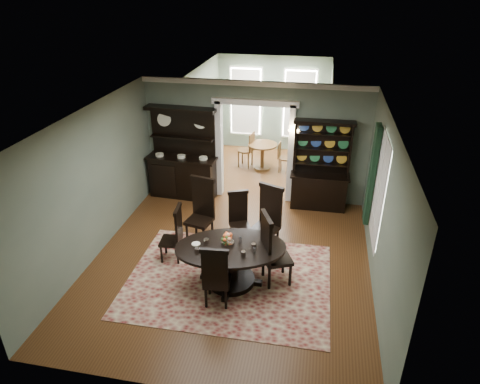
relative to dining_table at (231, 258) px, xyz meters
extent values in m
cube|color=brown|center=(-0.15, 0.56, -0.56)|extent=(5.50, 6.00, 0.01)
cube|color=silver|center=(-0.15, 0.56, 2.44)|extent=(5.50, 6.00, 0.01)
cube|color=slate|center=(-2.90, 0.56, 0.94)|extent=(0.01, 6.00, 3.00)
cube|color=slate|center=(2.60, 0.56, 0.94)|extent=(0.01, 6.00, 3.00)
cube|color=slate|center=(-0.15, -2.44, 0.94)|extent=(5.50, 0.01, 3.00)
cube|color=slate|center=(-1.97, 3.56, 0.94)|extent=(1.85, 0.01, 3.00)
cube|color=slate|center=(1.68, 3.56, 0.94)|extent=(1.85, 0.01, 3.00)
cube|color=slate|center=(-0.15, 3.56, 2.19)|extent=(1.80, 0.01, 0.50)
cube|color=silver|center=(-0.15, 3.51, 2.38)|extent=(5.50, 0.10, 0.12)
cube|color=brown|center=(-0.15, 5.31, -0.56)|extent=(3.50, 3.50, 0.01)
cube|color=silver|center=(-0.15, 5.31, 2.44)|extent=(3.50, 3.50, 0.01)
cube|color=slate|center=(-1.90, 5.31, 0.94)|extent=(0.01, 3.50, 3.00)
cube|color=slate|center=(1.60, 5.31, 0.94)|extent=(0.01, 3.50, 3.00)
cube|color=slate|center=(-0.15, 7.06, 0.94)|extent=(3.50, 0.01, 3.00)
cube|color=silver|center=(-1.00, 7.01, 0.99)|extent=(1.05, 0.06, 2.20)
cube|color=silver|center=(0.70, 7.01, 0.99)|extent=(1.05, 0.06, 2.20)
cube|color=silver|center=(-1.05, 3.56, 0.69)|extent=(0.14, 0.25, 2.50)
cube|color=silver|center=(0.75, 3.56, 0.69)|extent=(0.14, 0.25, 2.50)
cube|color=silver|center=(-0.15, 3.56, 1.94)|extent=(2.08, 0.25, 0.14)
cube|color=white|center=(2.59, 1.16, 1.04)|extent=(0.02, 1.10, 2.00)
cube|color=silver|center=(2.58, 1.16, 1.04)|extent=(0.01, 1.22, 2.12)
cube|color=#16331F|center=(2.50, 1.84, 1.04)|extent=(0.10, 0.35, 2.10)
cube|color=#B28A2F|center=(0.80, 3.48, 1.29)|extent=(0.08, 0.05, 0.18)
sphere|color=#FFD88C|center=(0.70, 3.33, 1.37)|extent=(0.07, 0.07, 0.07)
sphere|color=#FFD88C|center=(0.90, 3.33, 1.37)|extent=(0.07, 0.07, 0.07)
cube|color=maroon|center=(-0.06, 0.06, -0.55)|extent=(3.81, 2.93, 0.01)
ellipsoid|color=black|center=(0.00, 0.00, 0.22)|extent=(2.27, 1.72, 0.05)
cylinder|color=black|center=(0.00, 0.00, 0.18)|extent=(2.26, 2.26, 0.03)
cylinder|color=black|center=(0.00, 0.00, -0.15)|extent=(0.26, 0.26, 0.70)
cylinder|color=black|center=(0.00, 0.00, -0.50)|extent=(0.89, 0.89, 0.11)
cylinder|color=silver|center=(-0.07, 0.08, 0.26)|extent=(0.24, 0.24, 0.04)
cube|color=black|center=(-0.95, 1.23, -0.05)|extent=(0.60, 0.59, 0.07)
cube|color=black|center=(-0.90, 1.44, 0.40)|extent=(0.51, 0.16, 0.86)
cube|color=black|center=(-0.90, 1.44, 0.84)|extent=(0.56, 0.19, 0.09)
cylinder|color=black|center=(-1.19, 1.07, -0.30)|extent=(0.06, 0.06, 0.51)
cylinder|color=black|center=(-0.80, 0.99, -0.30)|extent=(0.06, 0.06, 0.51)
cylinder|color=black|center=(-1.10, 1.46, -0.30)|extent=(0.06, 0.06, 0.51)
cylinder|color=black|center=(-0.71, 1.38, -0.30)|extent=(0.06, 0.06, 0.51)
cube|color=black|center=(-0.10, 1.35, -0.14)|extent=(0.53, 0.52, 0.05)
cube|color=black|center=(-0.16, 1.51, 0.21)|extent=(0.40, 0.20, 0.70)
cube|color=black|center=(-0.16, 1.51, 0.57)|extent=(0.44, 0.23, 0.07)
cylinder|color=black|center=(-0.18, 1.14, -0.35)|extent=(0.04, 0.04, 0.41)
cylinder|color=black|center=(0.12, 1.26, -0.35)|extent=(0.04, 0.04, 0.41)
cylinder|color=black|center=(-0.31, 1.44, -0.35)|extent=(0.04, 0.04, 0.41)
cylinder|color=black|center=(-0.01, 1.56, -0.35)|extent=(0.04, 0.04, 0.41)
cube|color=black|center=(0.47, 1.17, -0.05)|extent=(0.65, 0.64, 0.07)
cube|color=black|center=(0.55, 1.37, 0.39)|extent=(0.49, 0.24, 0.86)
cube|color=black|center=(0.55, 1.37, 0.83)|extent=(0.54, 0.28, 0.09)
cylinder|color=black|center=(0.21, 1.06, -0.30)|extent=(0.05, 0.05, 0.51)
cylinder|color=black|center=(0.57, 0.91, -0.30)|extent=(0.05, 0.05, 0.51)
cylinder|color=black|center=(0.36, 1.43, -0.30)|extent=(0.05, 0.05, 0.51)
cylinder|color=black|center=(0.72, 1.28, -0.30)|extent=(0.05, 0.05, 0.51)
cube|color=black|center=(-1.34, 0.50, -0.13)|extent=(0.45, 0.46, 0.06)
cube|color=black|center=(-1.15, 0.52, 0.24)|extent=(0.09, 0.43, 0.72)
cube|color=black|center=(-1.15, 0.52, 0.61)|extent=(0.11, 0.47, 0.07)
cylinder|color=black|center=(-1.52, 0.65, -0.34)|extent=(0.05, 0.05, 0.42)
cylinder|color=black|center=(-1.48, 0.32, -0.34)|extent=(0.05, 0.05, 0.42)
cylinder|color=black|center=(-1.19, 0.68, -0.34)|extent=(0.05, 0.05, 0.42)
cylinder|color=black|center=(-1.15, 0.35, -0.34)|extent=(0.05, 0.05, 0.42)
cube|color=black|center=(0.83, 0.20, -0.04)|extent=(0.66, 0.67, 0.07)
cube|color=black|center=(0.63, 0.11, 0.40)|extent=(0.26, 0.49, 0.87)
cube|color=black|center=(0.63, 0.11, 0.85)|extent=(0.30, 0.54, 0.09)
cylinder|color=black|center=(1.09, 0.10, -0.30)|extent=(0.06, 0.06, 0.51)
cylinder|color=black|center=(0.93, 0.47, -0.30)|extent=(0.06, 0.06, 0.51)
cylinder|color=black|center=(0.73, -0.06, -0.30)|extent=(0.06, 0.06, 0.51)
cylinder|color=black|center=(0.56, 0.30, -0.30)|extent=(0.06, 0.06, 0.51)
cube|color=black|center=(-0.12, -0.57, -0.11)|extent=(0.48, 0.46, 0.06)
cube|color=black|center=(-0.10, -0.77, 0.27)|extent=(0.44, 0.08, 0.75)
cube|color=black|center=(-0.10, -0.77, 0.66)|extent=(0.48, 0.11, 0.08)
cylinder|color=black|center=(0.04, -0.39, -0.33)|extent=(0.05, 0.05, 0.44)
cylinder|color=black|center=(-0.31, -0.42, -0.33)|extent=(0.05, 0.05, 0.44)
cylinder|color=black|center=(0.07, -0.73, -0.33)|extent=(0.05, 0.05, 0.44)
cylinder|color=black|center=(-0.28, -0.76, -0.33)|extent=(0.05, 0.05, 0.44)
cube|color=black|center=(-1.95, 3.25, -0.04)|extent=(1.69, 0.66, 1.04)
cube|color=black|center=(-1.95, 3.25, 0.50)|extent=(1.80, 0.72, 0.05)
cube|color=black|center=(-1.95, 3.48, 1.13)|extent=(1.66, 0.17, 1.23)
cube|color=black|center=(-1.95, 3.37, 1.00)|extent=(1.62, 0.38, 0.04)
cube|color=black|center=(-1.95, 3.35, 1.73)|extent=(1.78, 0.46, 0.08)
cube|color=black|center=(1.50, 3.28, -0.13)|extent=(1.32, 0.49, 0.85)
cube|color=black|center=(1.50, 3.28, 0.30)|extent=(1.42, 0.54, 0.04)
cube|color=black|center=(1.50, 3.47, 0.95)|extent=(1.32, 0.08, 1.28)
cube|color=black|center=(0.86, 3.37, 0.95)|extent=(0.05, 0.25, 1.32)
cube|color=black|center=(2.14, 3.37, 0.95)|extent=(0.05, 0.25, 1.32)
cube|color=black|center=(1.50, 3.35, 1.61)|extent=(1.41, 0.32, 0.08)
cube|color=black|center=(1.50, 3.37, 0.57)|extent=(1.32, 0.26, 0.03)
cube|color=black|center=(1.50, 3.37, 0.95)|extent=(1.32, 0.26, 0.03)
cube|color=black|center=(1.50, 3.37, 1.33)|extent=(1.32, 0.26, 0.03)
cylinder|color=brown|center=(-0.19, 5.32, 0.21)|extent=(0.85, 0.85, 0.04)
cylinder|color=brown|center=(-0.19, 5.32, -0.16)|extent=(0.11, 0.11, 0.75)
cylinder|color=brown|center=(-0.19, 5.32, -0.52)|extent=(0.47, 0.47, 0.06)
cylinder|color=brown|center=(-0.72, 5.44, -0.05)|extent=(0.45, 0.45, 0.04)
cube|color=brown|center=(-0.52, 5.40, 0.23)|extent=(0.11, 0.40, 0.56)
cylinder|color=brown|center=(-0.84, 5.62, -0.30)|extent=(0.04, 0.04, 0.50)
cylinder|color=brown|center=(-0.90, 5.32, -0.30)|extent=(0.04, 0.04, 0.50)
cylinder|color=brown|center=(-0.54, 5.56, -0.30)|extent=(0.04, 0.04, 0.50)
cylinder|color=brown|center=(-0.60, 5.26, -0.30)|extent=(0.04, 0.04, 0.50)
cylinder|color=brown|center=(0.48, 5.25, -0.13)|extent=(0.37, 0.37, 0.04)
cube|color=brown|center=(0.31, 5.27, 0.10)|extent=(0.07, 0.34, 0.47)
cylinder|color=brown|center=(0.59, 5.11, -0.34)|extent=(0.03, 0.03, 0.42)
cylinder|color=brown|center=(0.62, 5.37, -0.34)|extent=(0.03, 0.03, 0.42)
cylinder|color=brown|center=(0.33, 5.14, -0.34)|extent=(0.03, 0.03, 0.42)
cylinder|color=brown|center=(0.36, 5.40, -0.34)|extent=(0.03, 0.03, 0.42)
camera|label=1|loc=(1.39, -6.26, 4.62)|focal=32.00mm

